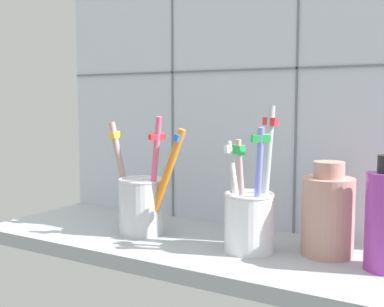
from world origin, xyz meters
The scene contains 5 objects.
counter_slab centered at (0.00, 0.00, 1.00)cm, with size 64.00×22.00×2.00cm, color #9EA3A8.
tile_wall_back centered at (0.00, 12.00, 22.50)cm, with size 64.00×2.20×45.00cm.
toothbrush_cup_left centered at (-8.54, -0.55, 6.76)cm, with size 14.02×6.84×17.44cm.
toothbrush_cup_right centered at (8.71, -0.44, 6.68)cm, with size 7.49×7.12×18.94cm.
ceramic_vase centered at (17.92, 2.99, 7.36)cm, with size 6.55×6.55×11.97cm.
Camera 1 is at (35.29, -59.16, 21.59)cm, focal length 47.01 mm.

